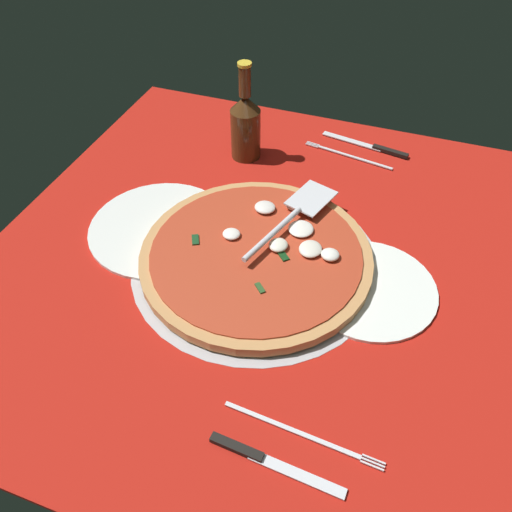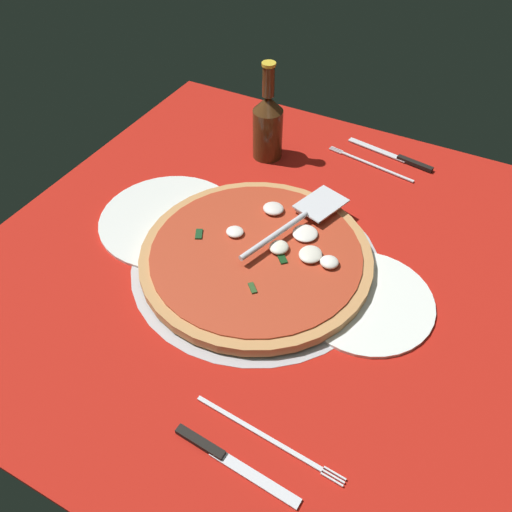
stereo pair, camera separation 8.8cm
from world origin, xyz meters
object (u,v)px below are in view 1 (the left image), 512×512
at_px(dinner_plate_right, 161,228).
at_px(place_setting_far, 282,449).
at_px(dinner_plate_left, 370,289).
at_px(place_setting_near, 360,152).
at_px(pizza, 257,255).
at_px(beer_bottle, 246,125).
at_px(pizza_server, 293,215).

height_order(dinner_plate_right, place_setting_far, place_setting_far).
relative_size(dinner_plate_left, place_setting_near, 0.99).
xyz_separation_m(pizza, beer_bottle, (0.13, -0.29, 0.06)).
distance_m(dinner_plate_right, place_setting_far, 0.46).
bearing_deg(place_setting_far, pizza_server, 109.12).
bearing_deg(dinner_plate_right, pizza, 174.02).
bearing_deg(dinner_plate_right, dinner_plate_left, 177.35).
bearing_deg(place_setting_near, beer_bottle, 32.61).
relative_size(dinner_plate_left, beer_bottle, 1.04).
bearing_deg(pizza, beer_bottle, -66.11).
xyz_separation_m(pizza, place_setting_far, (-0.14, 0.30, -0.02)).
height_order(pizza, beer_bottle, beer_bottle).
bearing_deg(dinner_plate_right, place_setting_near, -128.70).
height_order(dinner_plate_left, pizza_server, pizza_server).
bearing_deg(dinner_plate_left, beer_bottle, -41.93).
bearing_deg(beer_bottle, place_setting_near, -157.57).
bearing_deg(place_setting_far, beer_bottle, 118.36).
height_order(pizza, pizza_server, pizza_server).
bearing_deg(pizza_server, place_setting_near, 5.02).
distance_m(pizza, place_setting_near, 0.40).
xyz_separation_m(pizza, place_setting_near, (-0.10, -0.39, -0.02)).
height_order(dinner_plate_right, pizza, pizza).
xyz_separation_m(place_setting_far, beer_bottle, (0.27, -0.59, 0.07)).
bearing_deg(pizza_server, dinner_plate_right, 124.90).
relative_size(place_setting_near, place_setting_far, 0.98).
bearing_deg(place_setting_near, pizza, 85.76).
bearing_deg(pizza, dinner_plate_right, -5.98).
bearing_deg(place_setting_far, place_setting_near, 97.27).
relative_size(pizza, beer_bottle, 1.87).
xyz_separation_m(dinner_plate_right, pizza, (-0.19, 0.02, 0.02)).
distance_m(place_setting_near, beer_bottle, 0.26).
distance_m(dinner_plate_right, pizza, 0.20).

